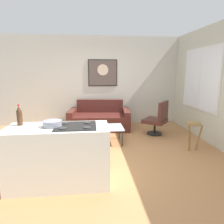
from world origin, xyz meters
The scene contains 12 objects.
ground centered at (0.00, 0.00, -0.02)m, with size 6.40×6.40×0.04m, color #B57C4B.
back_wall centered at (0.00, 2.42, 1.40)m, with size 6.40×0.05×2.80m, color beige.
right_wall centered at (2.62, 0.30, 1.40)m, with size 0.05×6.40×2.80m, color beige.
couch centered at (0.01, 1.84, 0.28)m, with size 1.89×1.10×0.84m.
coffee_table centered at (0.03, 0.59, 0.37)m, with size 0.99×0.65×0.40m.
armchair centered at (1.56, 1.05, 0.45)m, with size 0.80×0.81×0.94m.
bar_stool centered at (1.99, -0.04, 0.48)m, with size 0.36×0.35×0.62m.
kitchen_counter centered at (-0.73, -1.11, 0.46)m, with size 1.51×0.65×0.94m.
soda_bottle centered at (-1.30, -0.96, 1.06)m, with size 0.08×0.08×0.32m.
mixing_bowl centered at (-0.80, -1.09, 0.96)m, with size 0.28×0.28×0.09m.
wall_painting centered at (0.15, 2.38, 1.67)m, with size 0.92×0.03×0.84m.
window centered at (2.59, 0.90, 1.52)m, with size 0.03×1.66×1.59m.
Camera 1 is at (-0.22, -3.97, 1.73)m, focal length 31.47 mm.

